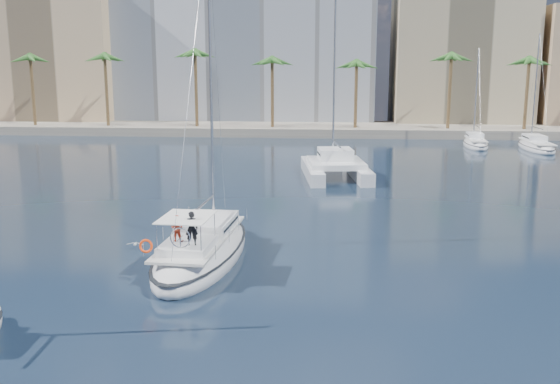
{
  "coord_description": "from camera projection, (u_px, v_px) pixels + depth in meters",
  "views": [
    {
      "loc": [
        2.78,
        -29.45,
        9.7
      ],
      "look_at": [
        0.17,
        1.5,
        3.34
      ],
      "focal_mm": 40.0,
      "sensor_mm": 36.0,
      "label": 1
    }
  ],
  "objects": [
    {
      "name": "palm_left",
      "position": [
        71.0,
        60.0,
        87.31
      ],
      "size": [
        3.6,
        3.6,
        12.3
      ],
      "color": "brown",
      "rests_on": "ground"
    },
    {
      "name": "main_sloop",
      "position": [
        202.0,
        250.0,
        31.35
      ],
      "size": [
        4.41,
        11.98,
        17.5
      ],
      "rotation": [
        0.0,
        0.0,
        -0.06
      ],
      "color": "white",
      "rests_on": "ground"
    },
    {
      "name": "moored_yacht_a",
      "position": [
        475.0,
        147.0,
        75.16
      ],
      "size": [
        3.37,
        9.52,
        11.9
      ],
      "primitive_type": null,
      "rotation": [
        0.0,
        0.0,
        -0.07
      ],
      "color": "white",
      "rests_on": "ground"
    },
    {
      "name": "catamaran",
      "position": [
        335.0,
        165.0,
        54.67
      ],
      "size": [
        6.5,
        11.01,
        15.4
      ],
      "rotation": [
        0.0,
        0.0,
        0.13
      ],
      "color": "white",
      "rests_on": "ground"
    },
    {
      "name": "building_tan_left",
      "position": [
        53.0,
        56.0,
        99.54
      ],
      "size": [
        22.0,
        14.0,
        22.0
      ],
      "primitive_type": "cube",
      "color": "tan",
      "rests_on": "ground"
    },
    {
      "name": "building_beige",
      "position": [
        459.0,
        63.0,
        95.45
      ],
      "size": [
        20.0,
        14.0,
        20.0
      ],
      "primitive_type": "cube",
      "color": "tan",
      "rests_on": "ground"
    },
    {
      "name": "seagull",
      "position": [
        135.0,
        244.0,
        33.29
      ],
      "size": [
        0.93,
        0.4,
        0.17
      ],
      "color": "silver",
      "rests_on": "ground"
    },
    {
      "name": "palm_centre",
      "position": [
        313.0,
        60.0,
        84.51
      ],
      "size": [
        3.6,
        3.6,
        12.3
      ],
      "color": "brown",
      "rests_on": "ground"
    },
    {
      "name": "building_modern",
      "position": [
        242.0,
        38.0,
        100.38
      ],
      "size": [
        42.0,
        16.0,
        28.0
      ],
      "primitive_type": "cube",
      "color": "silver",
      "rests_on": "ground"
    },
    {
      "name": "quay",
      "position": [
        313.0,
        129.0,
        90.36
      ],
      "size": [
        120.0,
        14.0,
        1.2
      ],
      "primitive_type": "cube",
      "color": "gray",
      "rests_on": "ground"
    },
    {
      "name": "moored_yacht_b",
      "position": [
        536.0,
        149.0,
        72.67
      ],
      "size": [
        3.32,
        10.83,
        13.72
      ],
      "primitive_type": null,
      "rotation": [
        0.0,
        0.0,
        -0.02
      ],
      "color": "white",
      "rests_on": "ground"
    },
    {
      "name": "ground",
      "position": [
        274.0,
        264.0,
        30.93
      ],
      "size": [
        160.0,
        160.0,
        0.0
      ],
      "primitive_type": "plane",
      "color": "black",
      "rests_on": "ground"
    }
  ]
}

